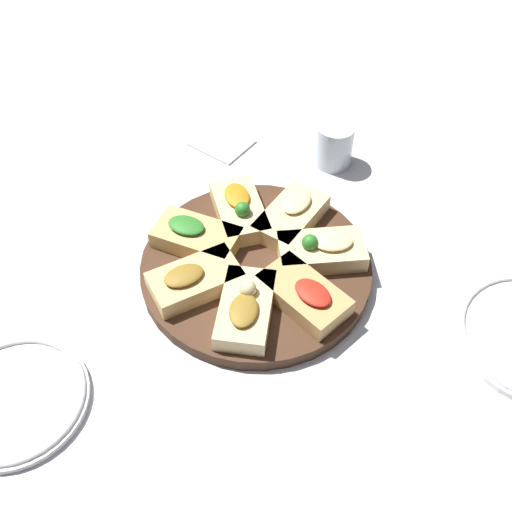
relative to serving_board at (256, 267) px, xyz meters
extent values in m
plane|color=silver|center=(0.00, 0.00, -0.01)|extent=(3.00, 3.00, 0.00)
cylinder|color=#422819|center=(0.00, 0.00, 0.00)|extent=(0.36, 0.36, 0.02)
cube|color=#E5C689|center=(-0.01, -0.10, 0.03)|extent=(0.08, 0.14, 0.03)
ellipsoid|color=beige|center=(-0.01, -0.12, 0.05)|extent=(0.04, 0.06, 0.01)
cube|color=#E5C689|center=(0.07, -0.07, 0.03)|extent=(0.14, 0.14, 0.03)
ellipsoid|color=orange|center=(0.08, -0.08, 0.05)|extent=(0.07, 0.07, 0.01)
sphere|color=#2D7A28|center=(0.06, -0.06, 0.05)|extent=(0.03, 0.03, 0.03)
cube|color=tan|center=(0.10, 0.01, 0.03)|extent=(0.14, 0.09, 0.03)
ellipsoid|color=#2D7A28|center=(0.12, 0.01, 0.05)|extent=(0.06, 0.05, 0.01)
cube|color=#DBB775|center=(0.05, 0.09, 0.03)|extent=(0.13, 0.15, 0.03)
ellipsoid|color=olive|center=(0.06, 0.10, 0.05)|extent=(0.06, 0.07, 0.01)
cube|color=#E5C689|center=(-0.04, 0.09, 0.03)|extent=(0.11, 0.15, 0.03)
ellipsoid|color=olive|center=(-0.04, 0.11, 0.05)|extent=(0.06, 0.07, 0.01)
sphere|color=beige|center=(-0.03, 0.08, 0.05)|extent=(0.03, 0.03, 0.03)
cube|color=tan|center=(-0.10, 0.03, 0.03)|extent=(0.15, 0.11, 0.03)
ellipsoid|color=red|center=(-0.11, 0.03, 0.05)|extent=(0.07, 0.06, 0.01)
cube|color=#E5C689|center=(-0.08, -0.06, 0.03)|extent=(0.15, 0.13, 0.03)
ellipsoid|color=beige|center=(-0.10, -0.07, 0.05)|extent=(0.07, 0.07, 0.01)
sphere|color=#2D7A28|center=(-0.07, -0.05, 0.05)|extent=(0.03, 0.03, 0.03)
cylinder|color=white|center=(0.16, 0.35, -0.01)|extent=(0.19, 0.19, 0.01)
torus|color=white|center=(0.16, 0.35, 0.00)|extent=(0.19, 0.19, 0.01)
cylinder|color=silver|center=(0.01, -0.30, 0.03)|extent=(0.07, 0.07, 0.08)
cube|color=white|center=(0.22, -0.24, -0.01)|extent=(0.11, 0.10, 0.01)
camera|label=1|loc=(-0.30, 0.52, 0.71)|focal=42.00mm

